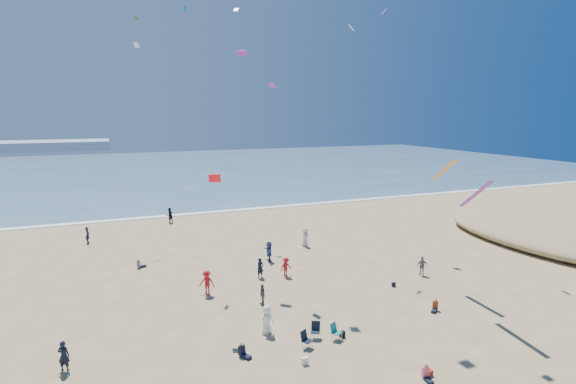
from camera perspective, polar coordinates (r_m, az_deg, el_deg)
name	(u,v)px	position (r m, az deg, el deg)	size (l,w,h in m)	color
ocean	(138,171)	(109.49, -18.54, 2.57)	(220.00, 100.00, 0.06)	#476B84
surf_line	(166,216)	(60.33, -15.26, -2.96)	(220.00, 1.20, 0.08)	white
standing_flyers	(281,296)	(31.38, -0.85, -13.09)	(36.34, 49.04, 1.93)	black
seated_group	(322,330)	(28.05, 4.40, -17.13)	(18.98, 28.98, 0.84)	silver
chair_cluster	(320,334)	(27.46, 4.08, -17.56)	(2.82, 1.62, 1.00)	black
white_tote	(305,361)	(25.49, 2.16, -20.65)	(0.35, 0.20, 0.40)	white
black_backpack	(342,334)	(28.24, 6.92, -17.49)	(0.30, 0.22, 0.38)	black
cooler	(428,373)	(25.63, 17.35, -21.08)	(0.45, 0.30, 0.30)	#B52819
navy_bag	(394,285)	(36.21, 13.27, -11.36)	(0.28, 0.18, 0.34)	black
kites_aloft	(364,88)	(31.51, 9.63, 12.94)	(42.90, 45.25, 24.72)	purple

